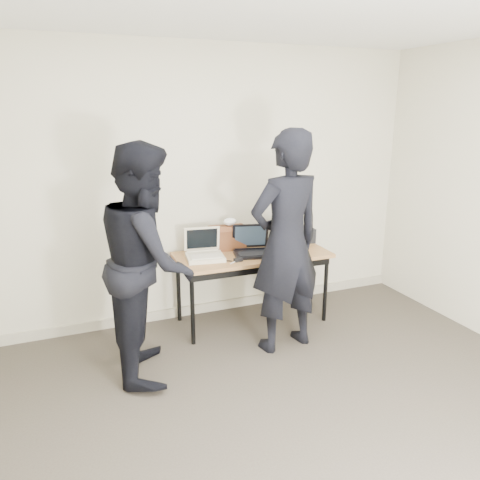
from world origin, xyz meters
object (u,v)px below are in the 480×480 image
laptop_center (252,247)px  person_typist (286,243)px  person_observer (148,261)px  desk (253,259)px  laptop_right (288,238)px  equipment_box (300,235)px  laptop_beige (204,253)px  leather_satchel (227,237)px

laptop_center → person_typist: size_ratio=0.22×
person_observer → person_typist: bearing=-82.2°
desk → laptop_right: bearing=21.7°
equipment_box → person_typist: bearing=-126.6°
laptop_beige → person_observer: bearing=-131.9°
laptop_center → person_typist: (0.07, -0.58, 0.19)m
leather_satchel → person_observer: bearing=-137.5°
desk → person_observer: size_ratio=0.81×
laptop_right → person_observer: 1.75m
desk → person_typist: (0.06, -0.57, 0.31)m
laptop_center → leather_satchel: 0.29m
laptop_beige → person_observer: person_observer is taller
laptop_beige → laptop_right: laptop_beige is taller
laptop_beige → leather_satchel: laptop_beige is taller
laptop_right → desk: bearing=159.6°
person_observer → leather_satchel: bearing=-41.0°
laptop_beige → person_typist: bearing=-40.2°
equipment_box → person_typist: (-0.57, -0.76, 0.18)m
laptop_right → person_observer: bearing=161.9°
laptop_beige → laptop_center: bearing=3.9°
desk → leather_satchel: bearing=129.5°
desk → person_typist: bearing=-82.5°
equipment_box → desk: bearing=-163.1°
leather_satchel → person_observer: 1.19m
laptop_right → laptop_center: bearing=158.7°
laptop_center → equipment_box: bearing=29.7°
desk → leather_satchel: leather_satchel is taller
person_observer → laptop_right: bearing=-55.7°
desk → laptop_right: (0.49, 0.18, 0.12)m
leather_satchel → equipment_box: size_ratio=1.42×
desk → laptop_center: size_ratio=3.53×
laptop_center → laptop_right: size_ratio=0.89×
equipment_box → person_typist: size_ratio=0.14×
desk → person_observer: (-1.12, -0.50, 0.27)m
laptop_center → leather_satchel: size_ratio=1.15×
person_observer → laptop_beige: bearing=-38.5°
laptop_center → laptop_right: bearing=33.1°
desk → equipment_box: size_ratio=5.73×
laptop_beige → desk: bearing=3.2°
desk → laptop_beige: 0.50m
laptop_beige → leather_satchel: (0.30, 0.19, 0.07)m
leather_satchel → person_observer: (-0.94, -0.72, 0.09)m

